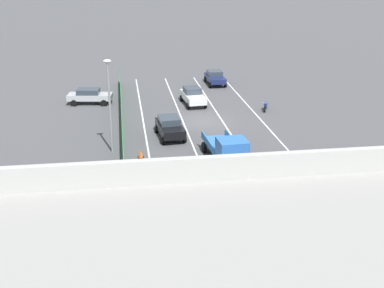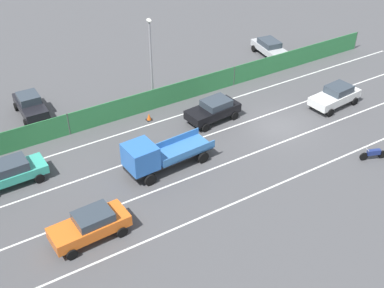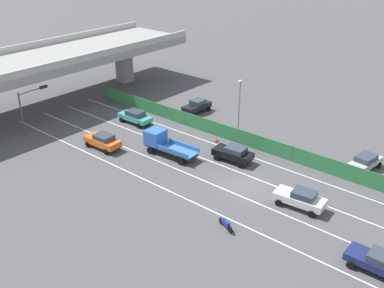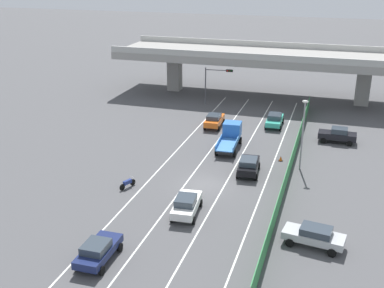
# 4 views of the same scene
# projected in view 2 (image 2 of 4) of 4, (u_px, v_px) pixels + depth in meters

# --- Properties ---
(ground_plane) EXTENTS (300.00, 300.00, 0.00)m
(ground_plane) POSITION_uv_depth(u_px,v_px,m) (278.00, 127.00, 37.55)
(ground_plane) COLOR #4C4C4F
(lane_line_left_edge) EXTENTS (0.14, 48.67, 0.01)m
(lane_line_left_edge) POSITION_uv_depth(u_px,v_px,m) (255.00, 194.00, 31.02)
(lane_line_left_edge) COLOR silver
(lane_line_left_edge) RESTS_ON ground
(lane_line_mid_left) EXTENTS (0.14, 48.67, 0.01)m
(lane_line_mid_left) POSITION_uv_depth(u_px,v_px,m) (223.00, 165.00, 33.53)
(lane_line_mid_left) COLOR silver
(lane_line_mid_left) RESTS_ON ground
(lane_line_mid_right) EXTENTS (0.14, 48.67, 0.01)m
(lane_line_mid_right) POSITION_uv_depth(u_px,v_px,m) (195.00, 140.00, 36.05)
(lane_line_mid_right) COLOR silver
(lane_line_mid_right) RESTS_ON ground
(lane_line_right_edge) EXTENTS (0.14, 48.67, 0.01)m
(lane_line_right_edge) POSITION_uv_depth(u_px,v_px,m) (170.00, 118.00, 38.57)
(lane_line_right_edge) COLOR silver
(lane_line_right_edge) RESTS_ON ground
(green_fence) EXTENTS (0.10, 44.77, 1.75)m
(green_fence) POSITION_uv_depth(u_px,v_px,m) (158.00, 98.00, 39.42)
(green_fence) COLOR #338447
(green_fence) RESTS_ON ground
(car_taxi_teal) EXTENTS (2.09, 4.58, 1.65)m
(car_taxi_teal) POSITION_uv_depth(u_px,v_px,m) (10.00, 172.00, 31.41)
(car_taxi_teal) COLOR teal
(car_taxi_teal) RESTS_ON ground
(car_hatchback_white) EXTENTS (2.33, 4.58, 1.71)m
(car_hatchback_white) POSITION_uv_depth(u_px,v_px,m) (336.00, 96.00, 39.65)
(car_hatchback_white) COLOR silver
(car_hatchback_white) RESTS_ON ground
(car_sedan_black) EXTENTS (2.36, 4.36, 1.68)m
(car_sedan_black) POSITION_uv_depth(u_px,v_px,m) (214.00, 109.00, 37.82)
(car_sedan_black) COLOR black
(car_sedan_black) RESTS_ON ground
(car_taxi_orange) EXTENTS (2.16, 4.47, 1.68)m
(car_taxi_orange) POSITION_uv_depth(u_px,v_px,m) (90.00, 225.00, 27.41)
(car_taxi_orange) COLOR orange
(car_taxi_orange) RESTS_ON ground
(flatbed_truck_blue) EXTENTS (2.52, 6.26, 2.46)m
(flatbed_truck_blue) POSITION_uv_depth(u_px,v_px,m) (154.00, 156.00, 32.21)
(flatbed_truck_blue) COLOR black
(flatbed_truck_blue) RESTS_ON ground
(motorcycle) EXTENTS (0.89, 1.85, 0.93)m
(motorcycle) POSITION_uv_depth(u_px,v_px,m) (373.00, 154.00, 33.84)
(motorcycle) COLOR black
(motorcycle) RESTS_ON ground
(parked_wagon_silver) EXTENTS (4.63, 2.44, 1.56)m
(parked_wagon_silver) POSITION_uv_depth(u_px,v_px,m) (270.00, 47.00, 47.69)
(parked_wagon_silver) COLOR #B2B5B7
(parked_wagon_silver) RESTS_ON ground
(parked_sedan_dark) EXTENTS (4.27, 2.01, 1.76)m
(parked_sedan_dark) POSITION_uv_depth(u_px,v_px,m) (30.00, 105.00, 38.42)
(parked_sedan_dark) COLOR black
(parked_sedan_dark) RESTS_ON ground
(street_lamp) EXTENTS (0.60, 0.36, 7.17)m
(street_lamp) POSITION_uv_depth(u_px,v_px,m) (151.00, 54.00, 38.02)
(street_lamp) COLOR gray
(street_lamp) RESTS_ON ground
(traffic_cone) EXTENTS (0.47, 0.47, 0.58)m
(traffic_cone) POSITION_uv_depth(u_px,v_px,m) (149.00, 117.00, 38.20)
(traffic_cone) COLOR orange
(traffic_cone) RESTS_ON ground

